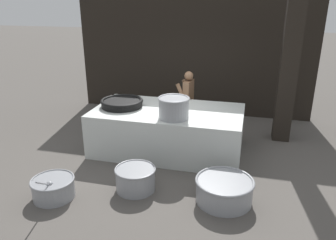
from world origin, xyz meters
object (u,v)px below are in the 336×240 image
(cook, at_px, (188,100))
(prep_bowl_meat, at_px, (135,178))
(giant_wok_near, at_px, (122,103))
(prep_bowl_vegetables, at_px, (53,187))
(prep_bowl_extra, at_px, (224,189))
(stock_pot, at_px, (174,107))

(cook, xyz_separation_m, prep_bowl_meat, (-0.37, -2.89, -0.62))
(giant_wok_near, height_order, prep_bowl_vegetables, giant_wok_near)
(prep_bowl_meat, relative_size, prep_bowl_extra, 0.74)
(stock_pot, distance_m, prep_bowl_vegetables, 2.67)
(stock_pot, bearing_deg, cook, 91.01)
(prep_bowl_vegetables, height_order, prep_bowl_extra, prep_bowl_vegetables)
(giant_wok_near, distance_m, cook, 1.75)
(giant_wok_near, height_order, prep_bowl_extra, giant_wok_near)
(prep_bowl_extra, bearing_deg, giant_wok_near, 145.82)
(stock_pot, height_order, prep_bowl_meat, stock_pot)
(prep_bowl_vegetables, distance_m, prep_bowl_extra, 2.91)
(giant_wok_near, height_order, prep_bowl_meat, giant_wok_near)
(stock_pot, relative_size, prep_bowl_vegetables, 0.68)
(prep_bowl_extra, bearing_deg, stock_pot, 133.73)
(giant_wok_near, relative_size, prep_bowl_vegetables, 1.00)
(prep_bowl_meat, distance_m, prep_bowl_extra, 1.56)
(stock_pot, relative_size, prep_bowl_extra, 0.65)
(prep_bowl_meat, xyz_separation_m, prep_bowl_extra, (1.56, 0.02, -0.00))
(cook, distance_m, prep_bowl_vegetables, 3.90)
(stock_pot, xyz_separation_m, cook, (-0.03, 1.65, -0.34))
(stock_pot, height_order, prep_bowl_extra, stock_pot)
(giant_wok_near, xyz_separation_m, prep_bowl_meat, (0.89, -1.69, -0.82))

